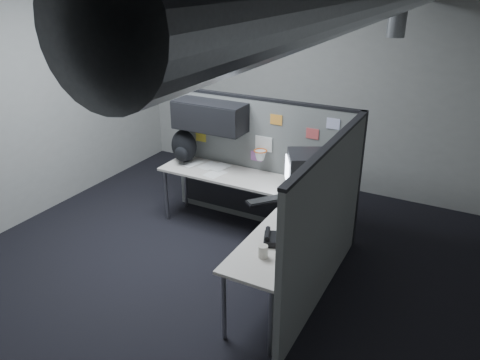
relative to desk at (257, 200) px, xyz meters
The scene contains 12 objects.
room 1.69m from the desk, 59.55° to the right, with size 5.62×5.62×3.22m.
partition_back 0.77m from the desk, 126.93° to the left, with size 2.44×0.42×1.63m.
partition_right 1.09m from the desk, 26.97° to the right, with size 0.07×2.23×1.63m.
desk is the anchor object (origin of this frame).
monitor 0.66m from the desk, 17.62° to the left, with size 0.58×0.58×0.49m.
keyboard 0.32m from the desk, 48.18° to the right, with size 0.36×0.40×0.04m.
mouse 0.70m from the desk, 38.60° to the right, with size 0.25×0.23×0.04m.
phone 1.10m from the desk, 55.78° to the right, with size 0.26×0.28×0.10m.
bottles 1.43m from the desk, 53.29° to the right, with size 0.14×0.18×0.09m.
cup 1.34m from the desk, 61.81° to the right, with size 0.08×0.08×0.11m, color beige.
papers 0.90m from the desk, 159.09° to the left, with size 0.67×0.50×0.01m.
backpack 1.30m from the desk, 164.35° to the left, with size 0.35×0.32×0.42m.
Camera 1 is at (2.20, -3.55, 2.97)m, focal length 35.00 mm.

